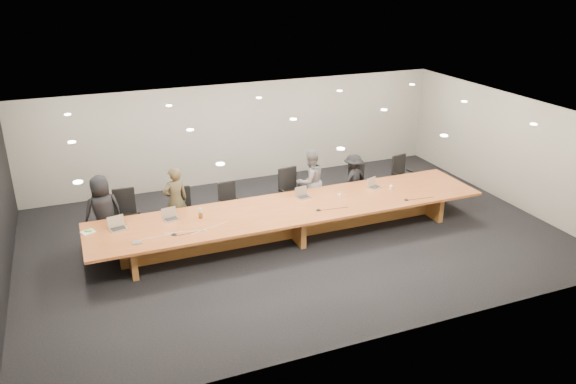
% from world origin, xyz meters
% --- Properties ---
extents(ground, '(12.00, 12.00, 0.00)m').
position_xyz_m(ground, '(0.00, 0.00, 0.00)').
color(ground, black).
rests_on(ground, ground).
extents(back_wall, '(12.00, 0.02, 2.80)m').
position_xyz_m(back_wall, '(0.00, 4.00, 1.40)').
color(back_wall, beige).
rests_on(back_wall, ground).
extents(conference_table, '(9.00, 1.80, 0.75)m').
position_xyz_m(conference_table, '(0.00, 0.00, 0.52)').
color(conference_table, '#9B4C21').
rests_on(conference_table, ground).
extents(chair_far_left, '(0.63, 0.63, 1.17)m').
position_xyz_m(chair_far_left, '(-3.50, 1.32, 0.58)').
color(chair_far_left, black).
rests_on(chair_far_left, ground).
extents(chair_left, '(0.61, 0.61, 1.03)m').
position_xyz_m(chair_left, '(-2.23, 1.34, 0.51)').
color(chair_left, black).
rests_on(chair_left, ground).
extents(chair_mid_left, '(0.56, 0.56, 1.02)m').
position_xyz_m(chair_mid_left, '(-1.11, 1.23, 0.51)').
color(chair_mid_left, black).
rests_on(chair_mid_left, ground).
extents(chair_mid_right, '(0.67, 0.67, 1.17)m').
position_xyz_m(chair_mid_right, '(0.48, 1.23, 0.59)').
color(chair_mid_right, black).
rests_on(chair_mid_right, ground).
extents(chair_right, '(0.64, 0.64, 1.02)m').
position_xyz_m(chair_right, '(2.30, 1.21, 0.51)').
color(chair_right, black).
rests_on(chair_right, ground).
extents(chair_far_right, '(0.65, 0.65, 1.08)m').
position_xyz_m(chair_far_right, '(3.75, 1.30, 0.54)').
color(chair_far_right, black).
rests_on(chair_far_right, ground).
extents(person_a, '(0.89, 0.67, 1.65)m').
position_xyz_m(person_a, '(-3.99, 1.15, 0.82)').
color(person_a, black).
rests_on(person_a, ground).
extents(person_b, '(0.65, 0.49, 1.61)m').
position_xyz_m(person_b, '(-2.39, 1.21, 0.81)').
color(person_b, '#39341F').
rests_on(person_b, ground).
extents(person_c, '(0.88, 0.75, 1.60)m').
position_xyz_m(person_c, '(0.96, 1.20, 0.80)').
color(person_c, '#5D5C5F').
rests_on(person_c, ground).
extents(person_d, '(0.97, 0.74, 1.34)m').
position_xyz_m(person_d, '(2.18, 1.24, 0.67)').
color(person_d, black).
rests_on(person_d, ground).
extents(laptop_a, '(0.39, 0.32, 0.27)m').
position_xyz_m(laptop_a, '(-3.76, 0.28, 0.88)').
color(laptop_a, '#C2B594').
rests_on(laptop_a, conference_table).
extents(laptop_b, '(0.36, 0.29, 0.25)m').
position_xyz_m(laptop_b, '(-2.66, 0.34, 0.88)').
color(laptop_b, tan).
rests_on(laptop_b, conference_table).
extents(laptop_d, '(0.35, 0.28, 0.25)m').
position_xyz_m(laptop_d, '(0.44, 0.41, 0.87)').
color(laptop_d, tan).
rests_on(laptop_d, conference_table).
extents(laptop_e, '(0.37, 0.32, 0.24)m').
position_xyz_m(laptop_e, '(2.31, 0.34, 0.87)').
color(laptop_e, '#C2B494').
rests_on(laptop_e, conference_table).
extents(water_bottle, '(0.08, 0.08, 0.21)m').
position_xyz_m(water_bottle, '(-2.06, 0.23, 0.85)').
color(water_bottle, silver).
rests_on(water_bottle, conference_table).
extents(amber_mug, '(0.12, 0.12, 0.11)m').
position_xyz_m(amber_mug, '(-2.06, 0.19, 0.80)').
color(amber_mug, brown).
rests_on(amber_mug, conference_table).
extents(paper_cup_near, '(0.10, 0.10, 0.09)m').
position_xyz_m(paper_cup_near, '(1.21, 0.11, 0.79)').
color(paper_cup_near, silver).
rests_on(paper_cup_near, conference_table).
extents(paper_cup_far, '(0.09, 0.09, 0.09)m').
position_xyz_m(paper_cup_far, '(2.62, 0.13, 0.80)').
color(paper_cup_far, white).
rests_on(paper_cup_far, conference_table).
extents(notepad, '(0.32, 0.29, 0.02)m').
position_xyz_m(notepad, '(-4.35, 0.37, 0.76)').
color(notepad, silver).
rests_on(notepad, conference_table).
extents(lime_gadget, '(0.16, 0.13, 0.02)m').
position_xyz_m(lime_gadget, '(-4.34, 0.38, 0.78)').
color(lime_gadget, green).
rests_on(lime_gadget, notepad).
extents(av_box, '(0.19, 0.15, 0.03)m').
position_xyz_m(av_box, '(-3.49, -0.49, 0.76)').
color(av_box, '#B3B2B7').
rests_on(av_box, conference_table).
extents(mic_left, '(0.13, 0.13, 0.03)m').
position_xyz_m(mic_left, '(-2.75, -0.39, 0.77)').
color(mic_left, black).
rests_on(mic_left, conference_table).
extents(mic_center, '(0.16, 0.16, 0.03)m').
position_xyz_m(mic_center, '(0.45, -0.38, 0.77)').
color(mic_center, black).
rests_on(mic_center, conference_table).
extents(mic_right, '(0.14, 0.14, 0.03)m').
position_xyz_m(mic_right, '(2.58, -0.61, 0.76)').
color(mic_right, black).
rests_on(mic_right, conference_table).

